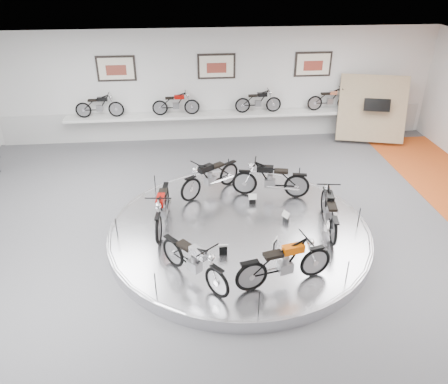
{
  "coord_description": "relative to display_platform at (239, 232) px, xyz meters",
  "views": [
    {
      "loc": [
        -1.24,
        -8.65,
        6.29
      ],
      "look_at": [
        -0.35,
        0.6,
        1.14
      ],
      "focal_mm": 35.0,
      "sensor_mm": 36.0,
      "label": 1
    }
  ],
  "objects": [
    {
      "name": "shelf_bike_d",
      "position": [
        4.2,
        6.4,
        1.27
      ],
      "size": [
        1.22,
        0.43,
        0.73
      ],
      "primitive_type": null,
      "color": "#B7B7BC",
      "rests_on": "shelf"
    },
    {
      "name": "bike_f",
      "position": [
        2.16,
        -0.23,
        0.65
      ],
      "size": [
        0.83,
        1.77,
        1.0
      ],
      "primitive_type": null,
      "rotation": [
        0.0,
        0.0,
        7.71
      ],
      "color": "black",
      "rests_on": "display_platform"
    },
    {
      "name": "display_platform",
      "position": [
        0.0,
        0.0,
        0.0
      ],
      "size": [
        6.4,
        6.4,
        0.3
      ],
      "primitive_type": "cylinder",
      "color": "silver",
      "rests_on": "floor"
    },
    {
      "name": "poster_left",
      "position": [
        -3.5,
        6.66,
        2.55
      ],
      "size": [
        1.35,
        0.06,
        0.88
      ],
      "primitive_type": "cube",
      "color": "silver",
      "rests_on": "wall_back"
    },
    {
      "name": "bike_b",
      "position": [
        -0.58,
        1.82,
        0.67
      ],
      "size": [
        1.78,
        1.54,
        1.03
      ],
      "primitive_type": null,
      "rotation": [
        0.0,
        0.0,
        3.78
      ],
      "color": "black",
      "rests_on": "display_platform"
    },
    {
      "name": "dado_band",
      "position": [
        0.0,
        6.68,
        0.4
      ],
      "size": [
        15.68,
        0.04,
        1.1
      ],
      "primitive_type": "cube",
      "color": "#BCBCBA",
      "rests_on": "floor"
    },
    {
      "name": "display_panel",
      "position": [
        5.6,
        5.8,
        1.1
      ],
      "size": [
        2.56,
        1.52,
        2.3
      ],
      "primitive_type": "cube",
      "rotation": [
        -0.35,
        0.0,
        -0.26
      ],
      "color": "tan",
      "rests_on": "floor"
    },
    {
      "name": "floor",
      "position": [
        0.0,
        -0.3,
        -0.15
      ],
      "size": [
        16.0,
        16.0,
        0.0
      ],
      "primitive_type": "plane",
      "color": "#565659",
      "rests_on": "ground"
    },
    {
      "name": "platform_rim",
      "position": [
        0.0,
        0.0,
        0.12
      ],
      "size": [
        6.4,
        6.4,
        0.1
      ],
      "primitive_type": "torus",
      "color": "#B2B2BA",
      "rests_on": "display_platform"
    },
    {
      "name": "shelf_bike_b",
      "position": [
        -1.5,
        6.4,
        1.27
      ],
      "size": [
        1.22,
        0.43,
        0.73
      ],
      "primitive_type": null,
      "color": "#8F0B06",
      "rests_on": "shelf"
    },
    {
      "name": "shelf_bike_a",
      "position": [
        -4.2,
        6.4,
        1.27
      ],
      "size": [
        1.22,
        0.43,
        0.73
      ],
      "primitive_type": null,
      "color": "black",
      "rests_on": "shelf"
    },
    {
      "name": "bike_e",
      "position": [
        0.64,
        -2.15,
        0.67
      ],
      "size": [
        1.88,
        1.02,
        1.05
      ],
      "primitive_type": null,
      "rotation": [
        0.0,
        0.0,
        6.51
      ],
      "color": "#D45102",
      "rests_on": "display_platform"
    },
    {
      "name": "poster_right",
      "position": [
        3.5,
        6.66,
        2.55
      ],
      "size": [
        1.35,
        0.06,
        0.88
      ],
      "primitive_type": "cube",
      "color": "silver",
      "rests_on": "wall_back"
    },
    {
      "name": "wall_back",
      "position": [
        0.0,
        6.7,
        1.85
      ],
      "size": [
        16.0,
        0.0,
        16.0
      ],
      "primitive_type": "plane",
      "rotation": [
        1.57,
        0.0,
        0.0
      ],
      "color": "silver",
      "rests_on": "floor"
    },
    {
      "name": "bike_c",
      "position": [
        -1.87,
        0.24,
        0.68
      ],
      "size": [
        0.81,
        1.84,
        1.05
      ],
      "primitive_type": null,
      "rotation": [
        0.0,
        0.0,
        4.61
      ],
      "color": "#8F0B06",
      "rests_on": "display_platform"
    },
    {
      "name": "poster_center",
      "position": [
        0.0,
        6.66,
        2.55
      ],
      "size": [
        1.35,
        0.06,
        0.88
      ],
      "primitive_type": "cube",
      "color": "silver",
      "rests_on": "wall_back"
    },
    {
      "name": "bike_d",
      "position": [
        -1.17,
        -1.88,
        0.65
      ],
      "size": [
        1.54,
        1.69,
        1.0
      ],
      "primitive_type": null,
      "rotation": [
        0.0,
        0.0,
        5.4
      ],
      "color": "#B7B7BC",
      "rests_on": "display_platform"
    },
    {
      "name": "shelf",
      "position": [
        0.0,
        6.4,
        0.85
      ],
      "size": [
        11.0,
        0.55,
        0.1
      ],
      "primitive_type": "cube",
      "color": "silver",
      "rests_on": "wall_back"
    },
    {
      "name": "ceiling",
      "position": [
        0.0,
        -0.3,
        3.85
      ],
      "size": [
        16.0,
        16.0,
        0.0
      ],
      "primitive_type": "plane",
      "rotation": [
        3.14,
        0.0,
        0.0
      ],
      "color": "white",
      "rests_on": "wall_back"
    },
    {
      "name": "bike_a",
      "position": [
        1.05,
        1.47,
        0.68
      ],
      "size": [
        1.89,
        1.02,
        1.06
      ],
      "primitive_type": null,
      "rotation": [
        0.0,
        0.0,
        2.92
      ],
      "color": "black",
      "rests_on": "display_platform"
    },
    {
      "name": "shelf_bike_c",
      "position": [
        1.5,
        6.4,
        1.27
      ],
      "size": [
        1.22,
        0.43,
        0.73
      ],
      "primitive_type": null,
      "color": "black",
      "rests_on": "shelf"
    }
  ]
}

